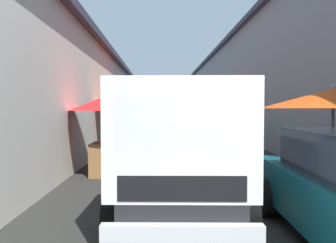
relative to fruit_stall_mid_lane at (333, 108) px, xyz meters
The scene contains 12 objects.
ground 9.63m from the fruit_stall_mid_lane, 13.25° to the left, with size 90.00×90.00×0.00m, color #282826.
building_left_whitewash 14.61m from the fruit_stall_mid_lane, 38.24° to the left, with size 49.80×7.50×4.44m.
building_right_concrete 12.48m from the fruit_stall_mid_lane, 22.27° to the right, with size 49.80×7.50×6.34m.
fruit_stall_mid_lane is the anchor object (origin of this frame).
fruit_stall_near_right 12.10m from the fruit_stall_mid_lane, ahead, with size 2.34×2.34×2.29m.
fruit_stall_far_right 7.53m from the fruit_stall_mid_lane, 37.46° to the left, with size 2.13×2.13×2.27m.
fruit_stall_far_left 9.22m from the fruit_stall_mid_lane, 26.15° to the left, with size 2.79×2.79×2.44m.
fruit_stall_near_left 5.11m from the fruit_stall_mid_lane, 61.73° to the left, with size 2.23×2.23×2.22m.
delivery_truck 3.23m from the fruit_stall_mid_lane, 110.07° to the left, with size 4.98×2.11×2.08m.
vendor_by_crates 6.48m from the fruit_stall_mid_lane, ahead, with size 0.56×0.44×1.67m.
vendor_in_shade 3.15m from the fruit_stall_mid_lane, 21.44° to the left, with size 0.52×0.47×1.68m.
parked_scooter 8.07m from the fruit_stall_mid_lane, ahead, with size 1.69×0.45×1.14m.
Camera 1 is at (-1.69, 1.09, 1.72)m, focal length 34.47 mm.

